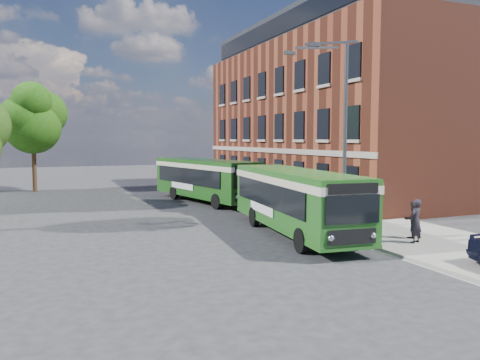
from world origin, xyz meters
name	(u,v)px	position (x,y,z in m)	size (l,w,h in m)	color
ground	(230,231)	(0.00, 0.00, 0.00)	(120.00, 120.00, 0.00)	#272729
pavement	(281,202)	(7.00, 8.00, 0.07)	(6.00, 48.00, 0.15)	gray
kerb_line	(241,205)	(3.95, 8.00, 0.01)	(0.12, 48.00, 0.01)	beige
brick_office	(334,109)	(14.00, 12.00, 6.97)	(12.10, 26.00, 14.20)	maroon
street_lamp	(339,132)	(4.84, -2.00, 4.79)	(2.96, 2.38, 9.00)	#3E4044
bus_stop_sign	(380,205)	(5.60, -4.20, 1.51)	(0.35, 0.08, 2.52)	#3E4044
bus_front	(295,196)	(2.52, -1.90, 1.83)	(3.67, 10.86, 3.02)	#215E1C
bus_rear	(205,176)	(2.25, 10.59, 1.83)	(4.74, 10.94, 3.02)	#194C15
pedestrian_a	(416,221)	(5.96, -6.00, 1.06)	(0.67, 0.44, 1.83)	black
pedestrian_b	(413,219)	(6.56, -5.20, 0.97)	(0.80, 0.62, 1.64)	black
tree_right	(33,118)	(-8.99, 22.62, 6.26)	(5.46, 5.19, 9.22)	#372214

